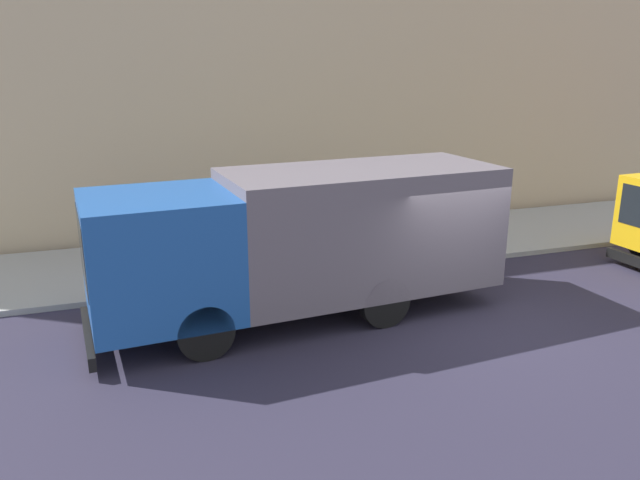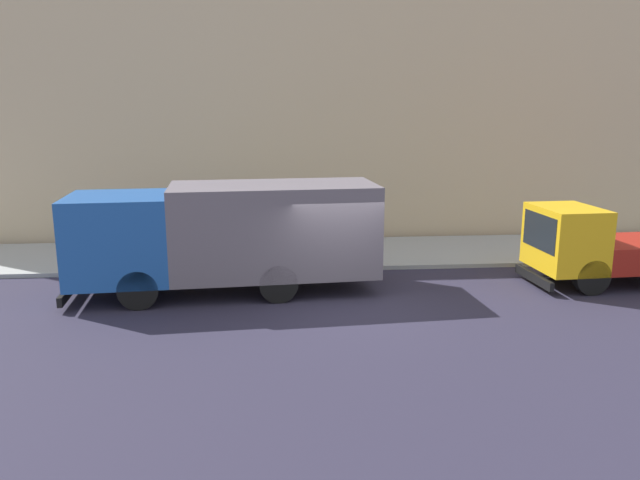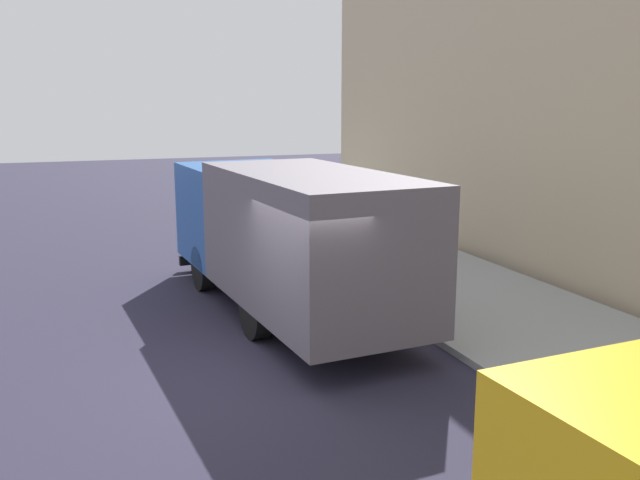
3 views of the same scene
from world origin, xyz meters
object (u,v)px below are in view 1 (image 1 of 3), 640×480
object	(u,v)px
large_utility_truck	(303,237)
traffic_cone_orange	(110,279)
pedestrian_walking	(121,224)
street_sign_post	(314,215)

from	to	relation	value
large_utility_truck	traffic_cone_orange	bearing A→B (deg)	55.10
large_utility_truck	pedestrian_walking	world-z (taller)	large_utility_truck
traffic_cone_orange	pedestrian_walking	bearing A→B (deg)	-8.15
traffic_cone_orange	street_sign_post	world-z (taller)	street_sign_post
pedestrian_walking	street_sign_post	world-z (taller)	street_sign_post
large_utility_truck	street_sign_post	world-z (taller)	large_utility_truck
street_sign_post	traffic_cone_orange	bearing A→B (deg)	90.48
large_utility_truck	street_sign_post	size ratio (longest dim) A/B	3.66
traffic_cone_orange	large_utility_truck	bearing A→B (deg)	-120.64
traffic_cone_orange	street_sign_post	bearing A→B (deg)	-89.52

